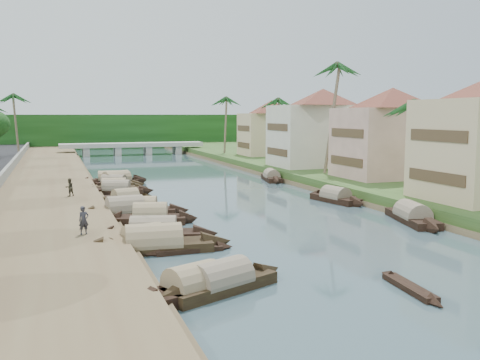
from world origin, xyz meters
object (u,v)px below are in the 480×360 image
object	(u,v)px
bridge	(133,146)
person_near	(84,220)
sampan_1	(194,287)
sampan_0	(221,283)

from	to	relation	value
bridge	person_near	bearing A→B (deg)	-100.13
sampan_1	person_near	world-z (taller)	person_near
sampan_0	bridge	bearing A→B (deg)	61.00
sampan_1	sampan_0	bearing A→B (deg)	-12.45
sampan_0	sampan_1	distance (m)	1.37
bridge	sampan_1	bearing A→B (deg)	-96.19
bridge	sampan_1	size ratio (longest dim) A/B	3.97
person_near	sampan_0	bearing A→B (deg)	-81.92
sampan_0	person_near	world-z (taller)	person_near
sampan_1	person_near	distance (m)	11.62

